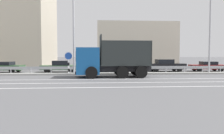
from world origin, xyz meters
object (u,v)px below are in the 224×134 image
dump_truck (104,62)px  street_lamp_1 (74,20)px  street_lamp_2 (211,17)px  parked_car_3 (60,66)px  parked_car_2 (3,67)px  parked_car_6 (207,66)px  parked_car_4 (109,65)px  parked_car_5 (165,65)px  median_road_sign (69,63)px

dump_truck → street_lamp_1: (-2.93, 2.40, 4.14)m
street_lamp_2 → parked_car_3: (-16.02, 3.71, -5.21)m
parked_car_2 → street_lamp_2: bearing=-94.2°
street_lamp_2 → parked_car_6: (1.70, 3.69, -5.26)m
parked_car_2 → parked_car_4: bearing=-84.9°
dump_truck → street_lamp_2: bearing=-79.8°
parked_car_5 → parked_car_6: size_ratio=1.12×
parked_car_3 → parked_car_6: 17.72m
street_lamp_2 → parked_car_4: 12.04m
dump_truck → parked_car_5: size_ratio=1.44×
parked_car_5 → parked_car_2: bearing=-92.6°
street_lamp_1 → median_road_sign: bearing=172.1°
dump_truck → street_lamp_1: bearing=49.3°
street_lamp_1 → street_lamp_2: bearing=-0.5°
dump_truck → median_road_sign: bearing=53.2°
dump_truck → parked_car_4: (0.84, 5.90, -0.57)m
parked_car_3 → parked_car_5: parked_car_5 is taller
median_road_sign → street_lamp_2: bearing=-0.8°
dump_truck → median_road_sign: size_ratio=2.96×
parked_car_4 → parked_car_5: 6.76m
street_lamp_1 → parked_car_4: size_ratio=2.03×
street_lamp_2 → street_lamp_1: bearing=179.5°
dump_truck → street_lamp_2: street_lamp_2 is taller
street_lamp_1 → parked_car_4: (3.77, 3.50, -4.71)m
dump_truck → street_lamp_2: 12.24m
street_lamp_1 → street_lamp_2: street_lamp_2 is taller
street_lamp_1 → parked_car_6: street_lamp_1 is taller
parked_car_3 → dump_truck: bearing=-141.1°
street_lamp_2 → parked_car_5: (-3.54, 3.75, -5.15)m
street_lamp_1 → parked_car_3: size_ratio=2.34×
parked_car_3 → parked_car_5: size_ratio=0.92×
parked_car_5 → parked_car_3: bearing=-93.0°
dump_truck → parked_car_6: (12.83, 5.97, -0.73)m
street_lamp_1 → parked_car_6: 16.88m
dump_truck → street_lamp_1: street_lamp_1 is taller
street_lamp_1 → parked_car_4: bearing=42.9°
parked_car_2 → parked_car_6: (24.09, 0.14, -0.01)m
median_road_sign → parked_car_3: (-1.41, 3.52, -0.54)m
dump_truck → median_road_sign: 4.27m
street_lamp_1 → parked_car_3: 6.33m
parked_car_3 → parked_car_5: (12.48, 0.04, 0.06)m
dump_truck → parked_car_6: bearing=-66.4°
median_road_sign → dump_truck: bearing=-35.5°
parked_car_2 → parked_car_6: parked_car_2 is taller
parked_car_6 → median_road_sign: bearing=106.2°
dump_truck → parked_car_6: dump_truck is taller
parked_car_4 → parked_car_6: parked_car_4 is taller
median_road_sign → street_lamp_1: size_ratio=0.23×
parked_car_2 → parked_car_4: (12.10, 0.06, 0.14)m
dump_truck → parked_car_3: bearing=37.8°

